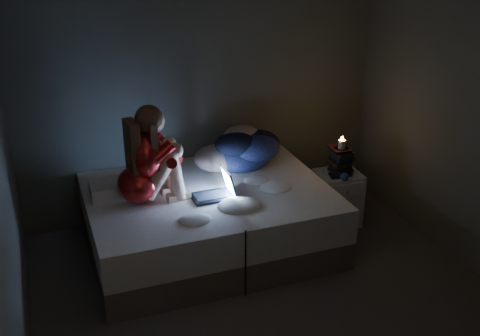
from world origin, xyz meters
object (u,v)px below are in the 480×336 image
woman (136,157)px  laptop (212,184)px  candle (342,146)px  phone (334,176)px  nightstand (337,198)px  bed (209,219)px

woman → laptop: size_ratio=2.35×
candle → phone: bearing=-149.4°
woman → nightstand: size_ratio=1.58×
nightstand → candle: bearing=22.7°
woman → candle: bearing=-5.1°
bed → woman: size_ratio=2.48×
woman → bed: bearing=-3.2°
bed → laptop: bearing=-94.3°
laptop → phone: (1.24, 0.10, -0.16)m
bed → nightstand: (1.32, 0.01, -0.02)m
candle → nightstand: bearing=-160.3°
bed → candle: size_ratio=26.38×
candle → laptop: bearing=-173.5°
nightstand → phone: size_ratio=3.86×
nightstand → candle: candle is taller
bed → laptop: size_ratio=5.82×
nightstand → bed: bearing=-176.7°
nightstand → phone: 0.29m
candle → bed: bearing=-179.6°
phone → bed: bearing=-172.1°
woman → phone: bearing=-6.7°
woman → phone: 1.91m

